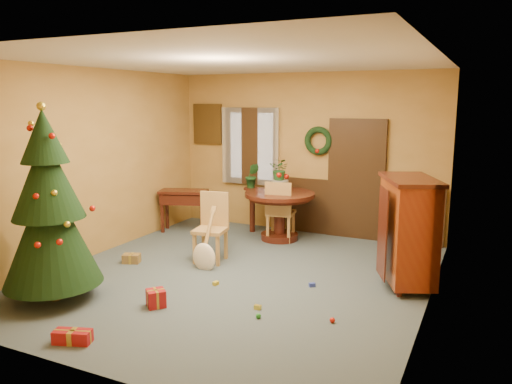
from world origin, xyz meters
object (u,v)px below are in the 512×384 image
Objects in this scene: christmas_tree at (49,209)px; writing_desk at (184,200)px; dining_table at (280,207)px; chair_near at (212,224)px; sideboard at (408,228)px.

writing_desk is at bearing 96.59° from christmas_tree.
chair_near reaches higher than dining_table.
christmas_tree is at bearing -148.10° from sideboard.
christmas_tree reaches higher than dining_table.
dining_table is at bearing 7.12° from writing_desk.
writing_desk is at bearing 165.57° from sideboard.
dining_table is 0.85× the size of sideboard.
dining_table reaches higher than writing_desk.
sideboard reaches higher than writing_desk.
dining_table is 1.85m from writing_desk.
chair_near reaches higher than writing_desk.
christmas_tree is 2.47× the size of writing_desk.
dining_table is at bearing 150.99° from sideboard.
christmas_tree reaches higher than writing_desk.
christmas_tree is at bearing -83.41° from writing_desk.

